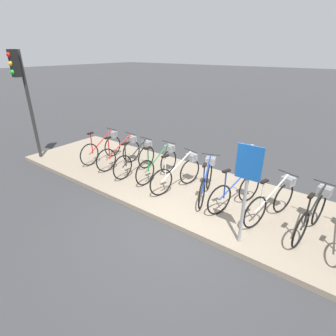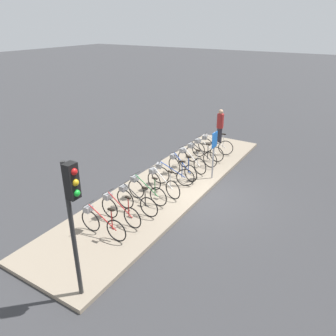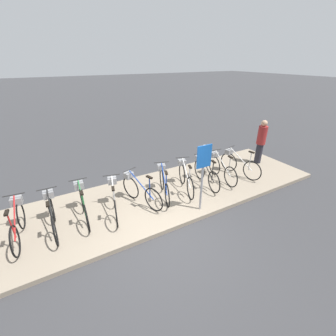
{
  "view_description": "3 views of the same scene",
  "coord_description": "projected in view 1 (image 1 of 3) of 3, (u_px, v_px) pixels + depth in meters",
  "views": [
    {
      "loc": [
        2.64,
        -3.66,
        3.41
      ],
      "look_at": [
        -0.76,
        0.86,
        0.86
      ],
      "focal_mm": 28.0,
      "sensor_mm": 36.0,
      "label": 1
    },
    {
      "loc": [
        -9.59,
        -4.35,
        5.9
      ],
      "look_at": [
        -0.56,
        1.19,
        1.08
      ],
      "focal_mm": 35.0,
      "sensor_mm": 36.0,
      "label": 2
    },
    {
      "loc": [
        -1.99,
        -3.79,
        3.95
      ],
      "look_at": [
        0.74,
        1.06,
        1.22
      ],
      "focal_mm": 24.0,
      "sensor_mm": 36.0,
      "label": 3
    }
  ],
  "objects": [
    {
      "name": "parked_bicycle_0",
      "position": [
        103.0,
        147.0,
        8.46
      ],
      "size": [
        0.46,
        1.67,
        1.02
      ],
      "color": "black",
      "rests_on": "sidewalk"
    },
    {
      "name": "parked_bicycle_2",
      "position": [
        137.0,
        158.0,
        7.57
      ],
      "size": [
        0.46,
        1.67,
        1.02
      ],
      "color": "black",
      "rests_on": "sidewalk"
    },
    {
      "name": "parked_bicycle_6",
      "position": [
        238.0,
        189.0,
        5.89
      ],
      "size": [
        0.66,
        1.59,
        1.02
      ],
      "color": "black",
      "rests_on": "sidewalk"
    },
    {
      "name": "parked_bicycle_7",
      "position": [
        273.0,
        199.0,
        5.46
      ],
      "size": [
        0.64,
        1.6,
        1.02
      ],
      "color": "black",
      "rests_on": "sidewalk"
    },
    {
      "name": "parked_bicycle_8",
      "position": [
        313.0,
        213.0,
        5.02
      ],
      "size": [
        0.46,
        1.65,
        1.02
      ],
      "color": "black",
      "rests_on": "sidewalk"
    },
    {
      "name": "sidewalk",
      "position": [
        207.0,
        196.0,
        6.58
      ],
      "size": [
        12.34,
        2.98,
        0.12
      ],
      "color": "gray",
      "rests_on": "ground_plane"
    },
    {
      "name": "sign_post",
      "position": [
        247.0,
        179.0,
        4.41
      ],
      "size": [
        0.44,
        0.07,
        1.92
      ],
      "color": "#99999E",
      "rests_on": "sidewalk"
    },
    {
      "name": "parked_bicycle_1",
      "position": [
        121.0,
        152.0,
        8.01
      ],
      "size": [
        0.46,
        1.66,
        1.02
      ],
      "color": "black",
      "rests_on": "sidewalk"
    },
    {
      "name": "parked_bicycle_3",
      "position": [
        160.0,
        163.0,
        7.24
      ],
      "size": [
        0.46,
        1.67,
        1.02
      ],
      "color": "black",
      "rests_on": "sidewalk"
    },
    {
      "name": "parked_bicycle_5",
      "position": [
        207.0,
        179.0,
        6.32
      ],
      "size": [
        0.66,
        1.59,
        1.02
      ],
      "color": "black",
      "rests_on": "sidewalk"
    },
    {
      "name": "ground_plane",
      "position": [
        172.0,
        228.0,
        5.52
      ],
      "size": [
        120.0,
        120.0,
        0.0
      ],
      "primitive_type": "plane",
      "color": "#38383A"
    },
    {
      "name": "traffic_light",
      "position": [
        21.0,
        83.0,
        7.81
      ],
      "size": [
        0.24,
        0.4,
        3.32
      ],
      "color": "#2D2D2D",
      "rests_on": "sidewalk"
    },
    {
      "name": "parked_bicycle_4",
      "position": [
        179.0,
        172.0,
        6.68
      ],
      "size": [
        0.55,
        1.63,
        1.02
      ],
      "color": "black",
      "rests_on": "sidewalk"
    }
  ]
}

